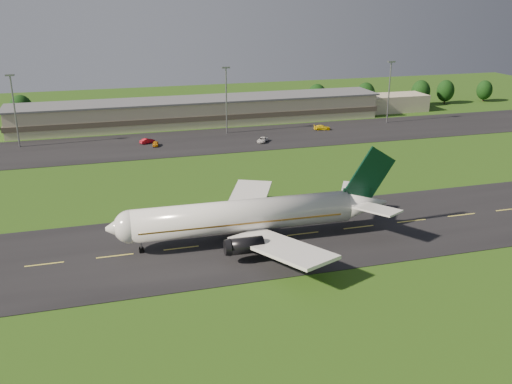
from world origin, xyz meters
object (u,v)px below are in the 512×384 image
object	(u,v)px
service_vehicle_b	(147,141)
service_vehicle_d	(322,127)
airliner	(248,216)
service_vehicle_a	(156,144)
light_mast_west	(14,102)
light_mast_east	(390,85)
service_vehicle_c	(263,140)
terminal	(220,111)
light_mast_centre	(226,92)

from	to	relation	value
service_vehicle_b	service_vehicle_d	size ratio (longest dim) A/B	0.84
airliner	service_vehicle_a	distance (m)	70.71
light_mast_west	light_mast_east	world-z (taller)	same
light_mast_east	service_vehicle_a	distance (m)	79.62
light_mast_west	service_vehicle_d	bearing A→B (deg)	-2.61
airliner	service_vehicle_c	size ratio (longest dim) A/B	10.33
light_mast_east	service_vehicle_c	distance (m)	51.06
terminal	service_vehicle_d	distance (m)	35.18
light_mast_west	service_vehicle_b	world-z (taller)	light_mast_west
light_mast_centre	service_vehicle_c	size ratio (longest dim) A/B	4.10
light_mast_west	terminal	bearing A→B (deg)	14.76
airliner	light_mast_east	world-z (taller)	light_mast_east
airliner	light_mast_east	size ratio (longest dim) A/B	2.52
terminal	light_mast_centre	bearing A→B (deg)	-94.95
light_mast_west	service_vehicle_a	size ratio (longest dim) A/B	5.25
terminal	airliner	bearing A→B (deg)	-99.82
service_vehicle_c	service_vehicle_a	bearing A→B (deg)	-154.65
airliner	service_vehicle_d	size ratio (longest dim) A/B	9.82
terminal	light_mast_west	bearing A→B (deg)	-165.24
service_vehicle_b	service_vehicle_c	bearing A→B (deg)	-127.49
light_mast_east	service_vehicle_b	distance (m)	81.09
terminal	service_vehicle_c	bearing A→B (deg)	-78.84
airliner	service_vehicle_a	world-z (taller)	airliner
light_mast_centre	service_vehicle_c	distance (m)	19.73
service_vehicle_a	service_vehicle_d	world-z (taller)	service_vehicle_d
service_vehicle_a	light_mast_east	bearing A→B (deg)	15.53
service_vehicle_c	light_mast_west	bearing A→B (deg)	-158.75
light_mast_west	airliner	bearing A→B (deg)	-60.79
light_mast_west	service_vehicle_d	distance (m)	90.85
light_mast_east	terminal	bearing A→B (deg)	163.20
terminal	service_vehicle_d	size ratio (longest dim) A/B	27.77
light_mast_centre	service_vehicle_b	world-z (taller)	light_mast_centre
service_vehicle_d	light_mast_east	bearing A→B (deg)	-68.54
light_mast_west	service_vehicle_d	world-z (taller)	light_mast_west
service_vehicle_a	terminal	bearing A→B (deg)	55.09
light_mast_centre	service_vehicle_c	bearing A→B (deg)	-62.14
terminal	service_vehicle_b	xyz separation A→B (m)	(-26.38, -22.33, -3.16)
light_mast_centre	service_vehicle_a	bearing A→B (deg)	-156.90
light_mast_west	service_vehicle_b	distance (m)	37.50
light_mast_east	service_vehicle_b	world-z (taller)	light_mast_east
service_vehicle_c	terminal	bearing A→B (deg)	134.06
light_mast_east	service_vehicle_c	xyz separation A→B (m)	(-47.67, -13.88, -11.95)
airliner	terminal	size ratio (longest dim) A/B	0.35
light_mast_west	light_mast_east	size ratio (longest dim) A/B	1.00
airliner	light_mast_west	xyz separation A→B (m)	(-44.74, 80.02, 8.08)
service_vehicle_a	service_vehicle_c	size ratio (longest dim) A/B	0.78
light_mast_east	service_vehicle_b	bearing A→B (deg)	-175.60
terminal	service_vehicle_c	world-z (taller)	terminal
airliner	service_vehicle_b	xyz separation A→B (m)	(-9.72, 73.87, -3.83)
light_mast_centre	service_vehicle_c	world-z (taller)	light_mast_centre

